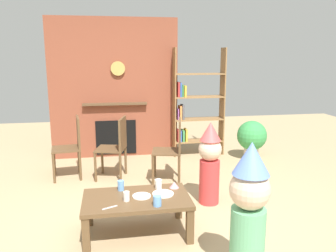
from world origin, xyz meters
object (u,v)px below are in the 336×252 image
(paper_cup_near_right, at_px, (158,184))
(paper_cup_center, at_px, (157,201))
(child_in_pink, at_px, (210,161))
(potted_plant_tall, at_px, (252,137))
(dining_chair_left, at_px, (72,144))
(dining_chair_middle, at_px, (117,144))
(birthday_cake_slice, at_px, (174,185))
(child_with_cone_hat, at_px, (249,209))
(paper_plate_front, at_px, (142,196))
(paper_cup_far_left, at_px, (126,196))
(coffee_table, at_px, (137,203))
(paper_cup_near_left, at_px, (121,185))
(bookshelf, at_px, (194,107))
(paper_plate_rear, at_px, (163,194))
(dining_chair_right, at_px, (173,147))

(paper_cup_near_right, xyz_separation_m, paper_cup_center, (-0.07, -0.42, -0.00))
(child_in_pink, bearing_deg, potted_plant_tall, -159.73)
(dining_chair_left, xyz_separation_m, dining_chair_middle, (0.63, -0.15, 0.00))
(paper_cup_center, relative_size, birthday_cake_slice, 0.99)
(child_with_cone_hat, height_order, potted_plant_tall, child_with_cone_hat)
(paper_plate_front, xyz_separation_m, dining_chair_middle, (-0.20, 1.64, 0.12))
(potted_plant_tall, bearing_deg, child_with_cone_hat, -113.87)
(paper_cup_far_left, bearing_deg, child_with_cone_hat, -41.79)
(coffee_table, distance_m, paper_cup_center, 0.31)
(paper_cup_near_left, xyz_separation_m, paper_cup_near_right, (0.39, -0.02, -0.00))
(coffee_table, xyz_separation_m, dining_chair_middle, (-0.15, 1.65, 0.18))
(paper_cup_near_left, relative_size, child_with_cone_hat, 0.09)
(dining_chair_left, bearing_deg, child_with_cone_hat, 113.32)
(bookshelf, distance_m, paper_cup_near_left, 2.84)
(paper_cup_far_left, relative_size, paper_plate_rear, 0.43)
(child_with_cone_hat, bearing_deg, birthday_cake_slice, -22.60)
(paper_cup_far_left, bearing_deg, bookshelf, 63.70)
(dining_chair_right, height_order, potted_plant_tall, dining_chair_right)
(paper_cup_far_left, distance_m, child_in_pink, 1.23)
(paper_plate_front, bearing_deg, paper_cup_far_left, -153.82)
(paper_plate_front, height_order, birthday_cake_slice, birthday_cake_slice)
(paper_cup_near_left, relative_size, potted_plant_tall, 0.16)
(paper_cup_far_left, relative_size, child_with_cone_hat, 0.08)
(paper_cup_near_right, relative_size, dining_chair_middle, 0.11)
(bookshelf, xyz_separation_m, paper_plate_rear, (-0.97, -2.62, -0.47))
(paper_cup_center, relative_size, child_in_pink, 0.10)
(paper_cup_far_left, xyz_separation_m, paper_plate_rear, (0.37, 0.10, -0.04))
(paper_cup_near_left, distance_m, dining_chair_middle, 1.44)
(paper_cup_near_right, xyz_separation_m, paper_plate_rear, (0.02, -0.16, -0.04))
(paper_cup_center, distance_m, birthday_cake_slice, 0.48)
(birthday_cake_slice, bearing_deg, bookshelf, 71.51)
(paper_cup_far_left, bearing_deg, paper_cup_near_right, 36.30)
(paper_plate_rear, height_order, dining_chair_left, dining_chair_left)
(coffee_table, bearing_deg, bookshelf, 64.90)
(coffee_table, bearing_deg, birthday_cake_slice, 23.95)
(bookshelf, height_order, dining_chair_right, bookshelf)
(dining_chair_right, bearing_deg, coffee_table, 77.38)
(paper_cup_near_left, bearing_deg, child_in_pink, 19.57)
(paper_plate_front, relative_size, birthday_cake_slice, 1.84)
(dining_chair_left, distance_m, potted_plant_tall, 2.99)
(paper_cup_center, xyz_separation_m, paper_plate_front, (-0.12, 0.24, -0.04))
(paper_cup_far_left, distance_m, dining_chair_right, 1.63)
(bookshelf, bearing_deg, dining_chair_right, -115.82)
(child_with_cone_hat, distance_m, dining_chair_right, 2.27)
(paper_cup_near_right, height_order, child_in_pink, child_in_pink)
(dining_chair_middle, height_order, potted_plant_tall, dining_chair_middle)
(paper_cup_near_left, bearing_deg, dining_chair_left, 111.87)
(paper_plate_front, relative_size, dining_chair_right, 0.20)
(paper_cup_near_right, xyz_separation_m, dining_chair_left, (-1.03, 1.61, 0.07))
(coffee_table, distance_m, birthday_cake_slice, 0.47)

